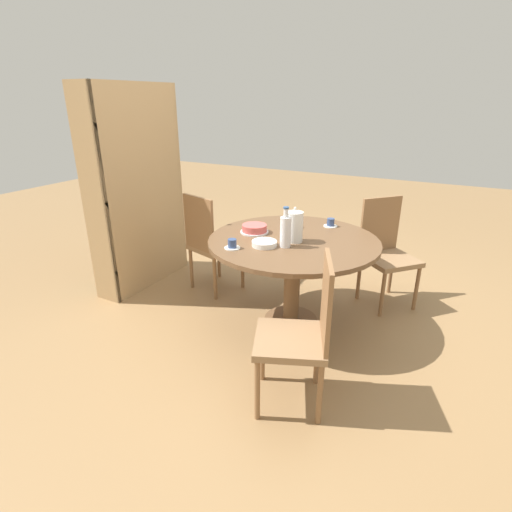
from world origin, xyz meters
TOP-DOWN VIEW (x-y plane):
  - ground_plane at (0.00, 0.00)m, footprint 14.00×14.00m
  - dining_table at (0.00, 0.00)m, footprint 1.35×1.35m
  - chair_a at (-0.86, -0.43)m, footprint 0.55×0.55m
  - chair_b at (0.75, -0.60)m, footprint 0.59×0.59m
  - chair_c at (0.20, 0.94)m, footprint 0.52×0.52m
  - bookshelf at (0.07, 1.66)m, footprint 1.05×0.28m
  - coffee_pot at (-0.05, -0.02)m, footprint 0.13×0.13m
  - water_bottle at (-0.19, -0.01)m, footprint 0.08×0.08m
  - cake_main at (-0.00, 0.35)m, footprint 0.23×0.23m
  - cup_a at (-0.41, 0.32)m, footprint 0.12×0.12m
  - cup_b at (0.29, 0.11)m, footprint 0.12×0.12m
  - cup_c at (0.45, -0.15)m, footprint 0.12×0.12m
  - plate_stack at (-0.25, 0.13)m, footprint 0.19×0.19m

SIDE VIEW (x-z plane):
  - ground_plane at x=0.00m, z-range 0.00..0.00m
  - chair_a at x=-0.86m, z-range 0.02..0.99m
  - chair_b at x=0.75m, z-range 0.02..0.99m
  - chair_c at x=0.20m, z-range 0.02..0.99m
  - dining_table at x=0.00m, z-range 0.25..1.00m
  - plate_stack at x=-0.25m, z-range 0.75..0.79m
  - cup_a at x=-0.41m, z-range 0.74..0.81m
  - cup_b at x=0.29m, z-range 0.74..0.81m
  - cup_c at x=0.45m, z-range 0.74..0.81m
  - cake_main at x=0.00m, z-range 0.75..0.81m
  - water_bottle at x=-0.19m, z-range 0.72..1.03m
  - coffee_pot at x=-0.05m, z-range 0.74..1.01m
  - bookshelf at x=0.07m, z-range 0.00..1.92m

